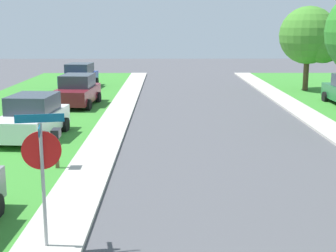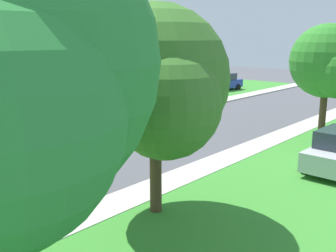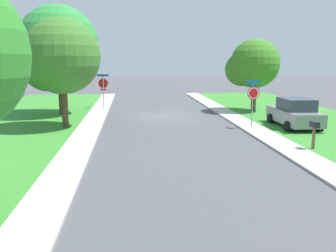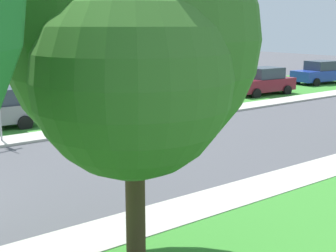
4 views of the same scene
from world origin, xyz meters
TOP-DOWN VIEW (x-y plane):
  - sidewalk_east at (4.70, 12.00)m, footprint 1.40×56.00m
  - sidewalk_west at (-4.70, 12.00)m, footprint 1.40×56.00m
  - lawn_west at (-9.40, 12.00)m, footprint 8.00×56.00m
  - stop_sign_far_corner at (-4.73, 4.87)m, footprint 0.91×0.91m
  - car_blue_across_road at (-8.35, 29.66)m, footprint 2.31×4.43m
  - car_white_far_down_street at (-7.51, 14.32)m, footprint 2.28×4.42m
  - car_maroon_kerbside_mid at (-7.14, 22.03)m, footprint 2.23×4.40m
  - tree_sidewalk_far at (6.31, 3.70)m, footprint 4.62×4.30m
  - tree_sidewalk_mid at (6.61, 16.49)m, footprint 4.11×3.83m
  - mailbox at (-5.68, 10.24)m, footprint 0.26×0.49m

SIDE VIEW (x-z plane):
  - lawn_west at x=-9.40m, z-range 0.00..0.08m
  - sidewalk_east at x=4.70m, z-range 0.00..0.10m
  - sidewalk_west at x=-4.70m, z-range 0.00..0.10m
  - car_blue_across_road at x=-8.35m, z-range -0.01..1.75m
  - car_white_far_down_street at x=-7.51m, z-range -0.01..1.75m
  - car_maroon_kerbside_mid at x=-7.14m, z-range -0.01..1.75m
  - mailbox at x=-5.68m, z-range 0.35..1.66m
  - stop_sign_far_corner at x=-4.73m, z-range 0.50..3.27m
  - tree_sidewalk_mid at x=6.61m, z-range 0.96..6.98m
  - tree_sidewalk_far at x=6.31m, z-range 0.85..7.15m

